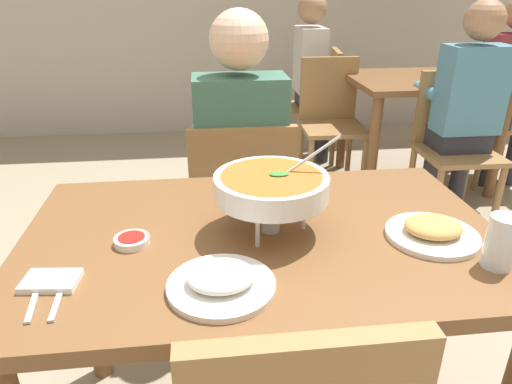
{
  "coord_description": "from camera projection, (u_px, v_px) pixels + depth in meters",
  "views": [
    {
      "loc": [
        -0.15,
        -1.09,
        1.4
      ],
      "look_at": [
        0.0,
        0.15,
        0.83
      ],
      "focal_mm": 32.68,
      "sensor_mm": 36.0,
      "label": 1
    }
  ],
  "objects": [
    {
      "name": "chair_bg_left",
      "position": [
        321.0,
        99.0,
        3.8
      ],
      "size": [
        0.5,
        0.5,
        0.9
      ],
      "color": "olive",
      "rests_on": "ground_plane"
    },
    {
      "name": "patron_bg_middle",
      "position": [
        465.0,
        101.0,
        2.76
      ],
      "size": [
        0.4,
        0.45,
        1.31
      ],
      "color": "#2D2D38",
      "rests_on": "ground_plane"
    },
    {
      "name": "napkin_folded",
      "position": [
        51.0,
        281.0,
        1.03
      ],
      "size": [
        0.13,
        0.09,
        0.02
      ],
      "primitive_type": "cube",
      "rotation": [
        0.0,
        0.0,
        -0.1
      ],
      "color": "white",
      "rests_on": "dining_table_main"
    },
    {
      "name": "diner_main",
      "position": [
        240.0,
        154.0,
        1.92
      ],
      "size": [
        0.4,
        0.45,
        1.31
      ],
      "color": "#2D2D38",
      "rests_on": "ground_plane"
    },
    {
      "name": "fork_utensil",
      "position": [
        35.0,
        297.0,
        0.99
      ],
      "size": [
        0.03,
        0.17,
        0.01
      ],
      "primitive_type": "cube",
      "rotation": [
        0.0,
        0.0,
        0.12
      ],
      "color": "silver",
      "rests_on": "dining_table_main"
    },
    {
      "name": "spoon_utensil",
      "position": [
        59.0,
        295.0,
        0.99
      ],
      "size": [
        0.02,
        0.17,
        0.01
      ],
      "primitive_type": "cube",
      "rotation": [
        0.0,
        0.0,
        0.06
      ],
      "color": "silver",
      "rests_on": "dining_table_main"
    },
    {
      "name": "patron_bg_left",
      "position": [
        314.0,
        70.0,
        3.71
      ],
      "size": [
        0.45,
        0.4,
        1.31
      ],
      "color": "#2D2D38",
      "rests_on": "ground_plane"
    },
    {
      "name": "dining_table_main",
      "position": [
        262.0,
        270.0,
        1.3
      ],
      "size": [
        1.28,
        0.8,
        0.78
      ],
      "color": "brown",
      "rests_on": "ground_plane"
    },
    {
      "name": "sauce_dish",
      "position": [
        132.0,
        240.0,
        1.19
      ],
      "size": [
        0.09,
        0.09,
        0.02
      ],
      "color": "white",
      "rests_on": "dining_table_main"
    },
    {
      "name": "chair_bg_corner",
      "position": [
        330.0,
        114.0,
        3.38
      ],
      "size": [
        0.45,
        0.45,
        0.9
      ],
      "color": "olive",
      "rests_on": "ground_plane"
    },
    {
      "name": "dining_table_far",
      "position": [
        420.0,
        98.0,
        3.3
      ],
      "size": [
        1.0,
        0.8,
        0.78
      ],
      "color": "brown",
      "rests_on": "ground_plane"
    },
    {
      "name": "drink_glass",
      "position": [
        500.0,
        245.0,
        1.08
      ],
      "size": [
        0.07,
        0.07,
        0.13
      ],
      "color": "silver",
      "rests_on": "dining_table_main"
    },
    {
      "name": "chair_bg_middle",
      "position": [
        453.0,
        137.0,
        2.88
      ],
      "size": [
        0.45,
        0.45,
        0.9
      ],
      "color": "olive",
      "rests_on": "ground_plane"
    },
    {
      "name": "chair_bg_right",
      "position": [
        507.0,
        118.0,
        3.29
      ],
      "size": [
        0.47,
        0.47,
        0.9
      ],
      "color": "olive",
      "rests_on": "ground_plane"
    },
    {
      "name": "patron_bg_right",
      "position": [
        510.0,
        82.0,
        3.27
      ],
      "size": [
        0.4,
        0.45,
        1.31
      ],
      "color": "#2D2D38",
      "rests_on": "ground_plane"
    },
    {
      "name": "rice_plate",
      "position": [
        221.0,
        281.0,
        1.01
      ],
      "size": [
        0.24,
        0.24,
        0.06
      ],
      "color": "white",
      "rests_on": "dining_table_main"
    },
    {
      "name": "curry_bowl",
      "position": [
        271.0,
        187.0,
        1.21
      ],
      "size": [
        0.33,
        0.3,
        0.26
      ],
      "color": "silver",
      "rests_on": "dining_table_main"
    },
    {
      "name": "appetizer_plate",
      "position": [
        433.0,
        231.0,
        1.22
      ],
      "size": [
        0.24,
        0.24,
        0.06
      ],
      "color": "white",
      "rests_on": "dining_table_main"
    },
    {
      "name": "chair_diner_main",
      "position": [
        241.0,
        208.0,
        1.99
      ],
      "size": [
        0.44,
        0.44,
        0.9
      ],
      "color": "olive",
      "rests_on": "ground_plane"
    }
  ]
}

